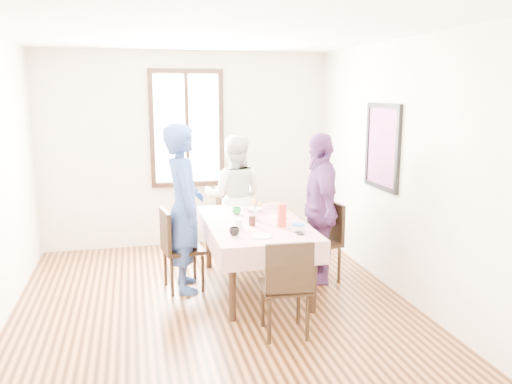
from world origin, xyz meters
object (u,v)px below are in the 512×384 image
(person_far, at_px, (235,197))
(person_right, at_px, (319,208))
(chair_left, at_px, (183,249))
(chair_right, at_px, (319,242))
(chair_far, at_px, (235,223))
(chair_near, at_px, (285,286))
(dining_table, at_px, (255,255))
(person_left, at_px, (184,208))

(person_far, xyz_separation_m, person_right, (0.75, -1.08, 0.05))
(chair_left, height_order, chair_right, same)
(chair_right, xyz_separation_m, person_right, (-0.02, 0.00, 0.40))
(chair_left, relative_size, chair_far, 1.00)
(chair_near, distance_m, person_right, 1.48)
(chair_right, distance_m, chair_far, 1.34)
(dining_table, relative_size, person_right, 0.98)
(dining_table, relative_size, person_far, 1.04)
(chair_near, distance_m, person_far, 2.31)
(person_left, relative_size, person_far, 1.14)
(chair_right, bearing_deg, person_left, 80.00)
(dining_table, distance_m, person_left, 0.94)
(person_right, bearing_deg, chair_near, -24.05)
(chair_far, xyz_separation_m, person_left, (-0.75, -0.99, 0.46))
(dining_table, height_order, person_left, person_left)
(chair_left, relative_size, chair_right, 1.00)
(chair_near, bearing_deg, person_right, 62.52)
(person_left, relative_size, person_right, 1.07)
(chair_far, distance_m, person_right, 1.39)
(dining_table, bearing_deg, person_left, 168.25)
(person_left, distance_m, person_right, 1.51)
(chair_far, height_order, person_left, person_left)
(chair_right, xyz_separation_m, chair_far, (-0.77, 1.10, 0.00))
(person_left, xyz_separation_m, person_right, (1.51, -0.10, -0.06))
(person_left, bearing_deg, person_right, -95.79)
(dining_table, height_order, chair_right, chair_right)
(chair_far, relative_size, person_left, 0.50)
(chair_far, relative_size, person_far, 0.57)
(chair_right, height_order, person_right, person_right)
(dining_table, bearing_deg, chair_right, 3.86)
(chair_near, relative_size, person_far, 0.57)
(person_right, bearing_deg, dining_table, -77.99)
(chair_right, relative_size, person_far, 0.57)
(chair_far, xyz_separation_m, chair_near, (0.00, -2.30, 0.00))
(dining_table, relative_size, chair_near, 1.84)
(chair_left, xyz_separation_m, person_far, (0.77, 0.97, 0.35))
(person_left, bearing_deg, chair_right, -95.74)
(person_right, bearing_deg, person_left, -85.92)
(chair_far, distance_m, person_far, 0.35)
(chair_near, xyz_separation_m, person_left, (-0.75, 1.31, 0.46))
(chair_far, bearing_deg, chair_right, 122.18)
(dining_table, distance_m, person_far, 1.21)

